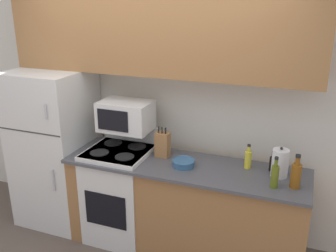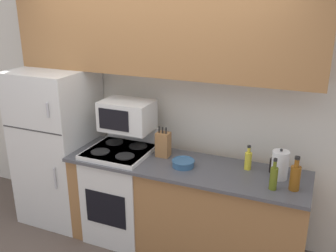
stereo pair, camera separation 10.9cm
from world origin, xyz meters
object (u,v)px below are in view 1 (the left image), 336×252
Objects in this scene: bottle_cooking_spray at (248,159)px; kettle at (280,163)px; knife_block at (163,144)px; bowl at (184,163)px; bottle_olive_oil at (275,176)px; bottle_soy_sauce at (272,163)px; microwave at (126,116)px; stove at (121,192)px; bottle_whiskey at (296,175)px; refrigerator at (56,147)px.

kettle reaches higher than bottle_cooking_spray.
knife_block is 1.11× the size of kettle.
bowl is 0.80m from bottle_olive_oil.
microwave is at bearing -178.66° from bottle_soy_sauce.
stove is at bearing -166.23° from knife_block.
microwave is 1.40m from bottle_soy_sauce.
bowl is 0.81m from kettle.
bottle_whiskey reaches higher than kettle.
stove is 6.08× the size of bottle_soy_sauce.
bottle_olive_oil is (1.04, -0.25, -0.02)m from knife_block.
refrigerator is 2.40m from bottle_whiskey.
kettle is (0.80, 0.10, 0.09)m from bowl.
refrigerator reaches higher than bottle_olive_oil.
bottle_olive_oil reaches higher than bottle_soy_sauce.
refrigerator is at bearing 175.53° from bowl.
refrigerator is at bearing 179.75° from kettle.
knife_block is at bearing 151.02° from bowl.
bottle_cooking_spray is (0.79, 0.03, -0.03)m from knife_block.
knife_block reaches higher than bottle_whiskey.
bottle_cooking_spray is at bearing 151.36° from bottle_whiskey.
refrigerator is 2.26m from bottle_olive_oil.
stove is 1.56m from kettle.
bottle_olive_oil is 0.16m from bottle_whiskey.
knife_block reaches higher than stove.
bottle_cooking_spray is at bearing 6.19° from stove.
stove is 0.77m from microwave.
stove is 4.21× the size of bottle_olive_oil.
bowl is at bearing -3.52° from stove.
bottle_cooking_spray is (1.17, 0.01, -0.26)m from microwave.
bottle_cooking_spray is 0.79× the size of bottle_whiskey.
kettle is at bearing -2.23° from microwave.
bottle_soy_sauce is (0.99, 0.05, -0.05)m from knife_block.
bottle_whiskey is (0.15, 0.06, 0.01)m from bottle_olive_oil.
refrigerator is at bearing 176.07° from bottle_whiskey.
bowl is (1.45, -0.11, 0.11)m from refrigerator.
bottle_cooking_spray is at bearing 132.38° from bottle_olive_oil.
bottle_whiskey is at bearing -50.33° from bottle_soy_sauce.
bottle_cooking_spray is 0.21m from bottle_soy_sauce.
bottle_soy_sauce is (2.19, 0.08, 0.15)m from refrigerator.
bowl is 0.78× the size of bottle_olive_oil.
microwave is at bearing 3.25° from refrigerator.
knife_block is 0.79m from bottle_cooking_spray.
stove is 4.98× the size of bottle_cooking_spray.
bottle_soy_sauce is at bearing 1.34° from microwave.
bottle_olive_oil is 0.21m from kettle.
bottle_soy_sauce is (1.37, 0.03, -0.28)m from microwave.
refrigerator is 0.92m from microwave.
refrigerator reaches higher than bottle_whiskey.
knife_block is at bearing 166.62° from bottle_olive_oil.
microwave is 1.66× the size of knife_block.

